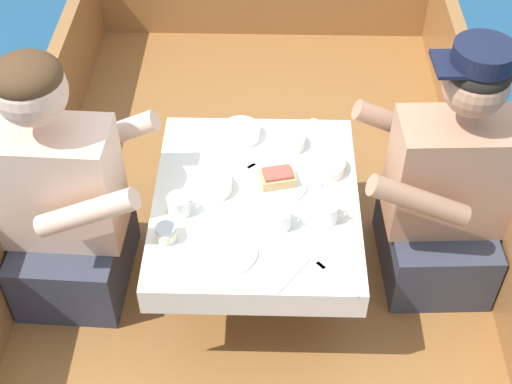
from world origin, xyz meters
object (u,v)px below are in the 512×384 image
(person_port, at_px, (63,202))
(coffee_cup_port, at_px, (179,204))
(person_starboard, at_px, (445,193))
(tin_can, at_px, (166,233))
(sandwich, at_px, (277,177))
(coffee_cup_center, at_px, (280,218))
(coffee_cup_starboard, at_px, (328,213))

(person_port, bearing_deg, coffee_cup_port, -3.91)
(person_starboard, xyz_separation_m, tin_can, (-0.92, -0.25, 0.05))
(sandwich, relative_size, coffee_cup_center, 1.28)
(coffee_cup_starboard, xyz_separation_m, coffee_cup_center, (-0.15, -0.03, -0.00))
(coffee_cup_starboard, bearing_deg, coffee_cup_center, -169.59)
(person_starboard, relative_size, coffee_cup_starboard, 10.38)
(tin_can, bearing_deg, person_port, 155.96)
(coffee_cup_center, height_order, tin_can, coffee_cup_center)
(person_port, distance_m, coffee_cup_port, 0.40)
(coffee_cup_port, xyz_separation_m, tin_can, (-0.03, -0.12, -0.01))
(person_port, height_order, coffee_cup_port, person_port)
(person_starboard, distance_m, sandwich, 0.57)
(person_port, height_order, coffee_cup_starboard, person_port)
(sandwich, bearing_deg, person_starboard, -0.48)
(person_port, xyz_separation_m, coffee_cup_port, (0.40, -0.04, 0.04))
(person_port, relative_size, tin_can, 14.42)
(coffee_cup_port, bearing_deg, coffee_cup_starboard, -3.07)
(coffee_cup_starboard, distance_m, coffee_cup_center, 0.16)
(coffee_cup_port, height_order, coffee_cup_center, same)
(person_starboard, xyz_separation_m, coffee_cup_center, (-0.56, -0.18, 0.06))
(sandwich, distance_m, coffee_cup_center, 0.19)
(coffee_cup_center, relative_size, tin_can, 1.51)
(coffee_cup_center, distance_m, tin_can, 0.36)
(coffee_cup_port, height_order, coffee_cup_starboard, coffee_cup_starboard)
(person_port, bearing_deg, coffee_cup_center, -5.31)
(person_port, bearing_deg, tin_can, -21.62)
(coffee_cup_starboard, distance_m, tin_can, 0.52)
(person_port, bearing_deg, coffee_cup_starboard, -2.12)
(sandwich, relative_size, coffee_cup_starboard, 1.38)
(tin_can, bearing_deg, person_starboard, 15.22)
(coffee_cup_starboard, bearing_deg, person_starboard, 20.93)
(sandwich, distance_m, coffee_cup_port, 0.34)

